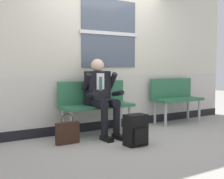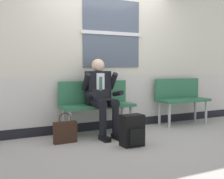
# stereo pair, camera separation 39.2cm
# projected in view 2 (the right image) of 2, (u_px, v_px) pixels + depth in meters

# --- Properties ---
(ground_plane) EXTENTS (18.00, 18.00, 0.00)m
(ground_plane) POSITION_uv_depth(u_px,v_px,m) (121.00, 135.00, 4.90)
(ground_plane) COLOR #9E9991
(station_wall) EXTENTS (6.03, 0.17, 2.64)m
(station_wall) POSITION_uv_depth(u_px,v_px,m) (105.00, 55.00, 5.30)
(station_wall) COLOR beige
(station_wall) RESTS_ON ground
(bench_with_person) EXTENTS (1.24, 0.42, 0.88)m
(bench_with_person) POSITION_uv_depth(u_px,v_px,m) (96.00, 102.00, 4.97)
(bench_with_person) COLOR #2D6B47
(bench_with_person) RESTS_ON ground
(bench_empty) EXTENTS (1.07, 0.42, 0.88)m
(bench_empty) POSITION_uv_depth(u_px,v_px,m) (181.00, 97.00, 5.82)
(bench_empty) COLOR #2D6B47
(bench_empty) RESTS_ON ground
(person_seated) EXTENTS (0.57, 0.70, 1.24)m
(person_seated) POSITION_uv_depth(u_px,v_px,m) (101.00, 95.00, 4.79)
(person_seated) COLOR black
(person_seated) RESTS_ON ground
(backpack) EXTENTS (0.31, 0.24, 0.44)m
(backpack) POSITION_uv_depth(u_px,v_px,m) (132.00, 131.00, 4.19)
(backpack) COLOR black
(backpack) RESTS_ON ground
(handbag) EXTENTS (0.35, 0.09, 0.45)m
(handbag) POSITION_uv_depth(u_px,v_px,m) (65.00, 132.00, 4.36)
(handbag) COLOR #331E14
(handbag) RESTS_ON ground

